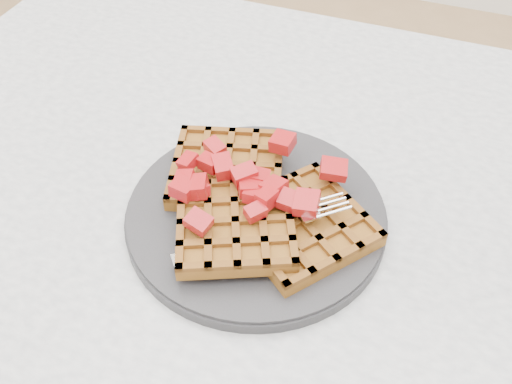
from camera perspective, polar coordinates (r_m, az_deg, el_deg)
table at (r=0.66m, az=8.94°, el=-10.79°), size 1.20×0.80×0.75m
plate at (r=0.57m, az=-0.00°, el=-2.25°), size 0.26×0.26×0.02m
waffles at (r=0.55m, az=-0.12°, el=-1.19°), size 0.24×0.21×0.03m
strawberry_pile at (r=0.53m, az=-0.00°, el=1.04°), size 0.15×0.15×0.02m
fork at (r=0.53m, az=1.91°, el=-4.37°), size 0.15×0.14×0.02m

